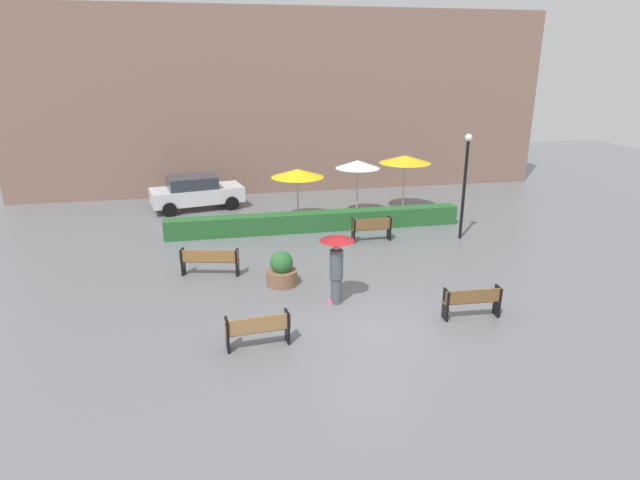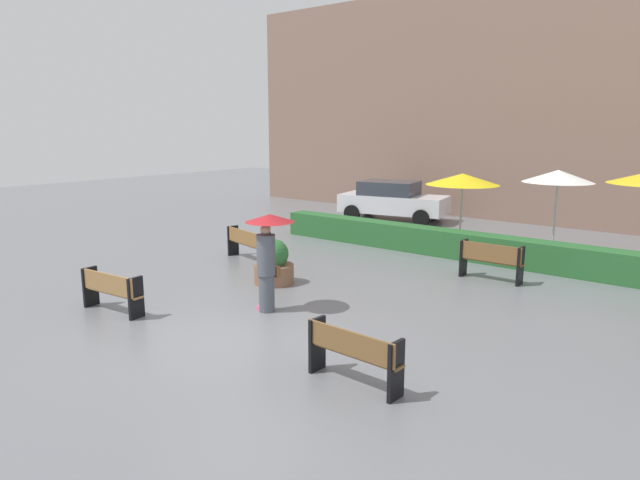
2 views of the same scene
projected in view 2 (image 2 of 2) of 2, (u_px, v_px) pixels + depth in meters
ground_plane at (237, 338)px, 10.28m from camera, size 60.00×60.00×0.00m
bench_near_right at (353, 352)px, 8.32m from camera, size 1.60×0.41×0.86m
bench_near_left at (111, 289)px, 11.59m from camera, size 1.60×0.49×0.84m
bench_far_left at (247, 242)px, 16.02m from camera, size 1.91×0.76×0.88m
bench_back_row at (491, 259)px, 13.98m from camera, size 1.57×0.39×0.93m
pedestrian_with_umbrella at (268, 248)px, 11.53m from camera, size 1.00×1.00×2.02m
planter_pot at (274, 265)px, 13.75m from camera, size 0.96×0.96×1.09m
patio_umbrella_yellow at (463, 179)px, 17.61m from camera, size 2.25×2.25×2.30m
patio_umbrella_white at (558, 176)px, 16.13m from camera, size 1.96×1.96×2.53m
hedge_strip at (454, 244)px, 16.52m from camera, size 12.13×0.70×0.77m
building_facade at (546, 102)px, 21.56m from camera, size 28.00×1.20×9.24m
parked_car at (392, 200)px, 22.87m from camera, size 4.47×2.65×1.57m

